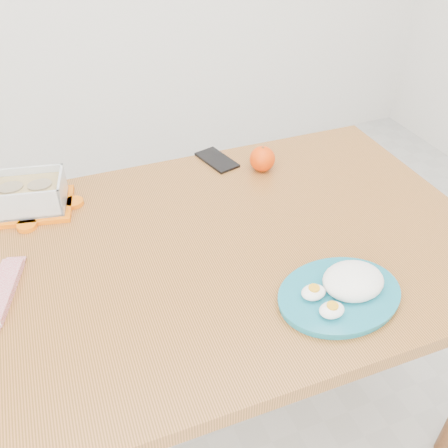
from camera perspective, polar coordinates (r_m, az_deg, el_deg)
name	(u,v)px	position (r m, az deg, el deg)	size (l,w,h in m)	color
ground	(285,407)	(1.85, 6.94, -20.06)	(3.50, 3.50, 0.00)	#B7B7B2
dining_table	(224,268)	(1.32, 0.00, -5.04)	(1.36, 0.92, 0.75)	#AA6430
food_container	(28,195)	(1.45, -21.53, 3.13)	(0.25, 0.21, 0.09)	orange
orange_fruit	(262,159)	(1.53, 4.40, 7.44)	(0.08, 0.08, 0.08)	#E84004
rice_plate	(344,288)	(1.14, 13.57, -7.17)	(0.30, 0.30, 0.08)	#187084
candy_bar	(2,291)	(1.23, -23.99, -7.02)	(0.20, 0.05, 0.02)	#B30921
smartphone	(217,160)	(1.59, -0.82, 7.33)	(0.07, 0.15, 0.01)	black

